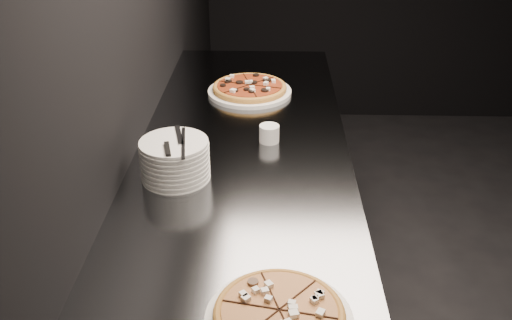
{
  "coord_description": "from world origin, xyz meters",
  "views": [
    {
      "loc": [
        -2.03,
        -1.66,
        1.84
      ],
      "look_at": [
        -2.08,
        -0.02,
        0.95
      ],
      "focal_mm": 40.0,
      "sensor_mm": 36.0,
      "label": 1
    }
  ],
  "objects_px": {
    "counter": "(243,272)",
    "ramekin": "(269,133)",
    "pizza_tomato": "(250,89)",
    "pizza_mushroom": "(279,316)",
    "plate_stack": "(175,160)",
    "cutlery": "(175,143)"
  },
  "relations": [
    {
      "from": "counter",
      "to": "ramekin",
      "type": "distance_m",
      "value": 0.53
    },
    {
      "from": "counter",
      "to": "pizza_tomato",
      "type": "height_order",
      "value": "pizza_tomato"
    },
    {
      "from": "counter",
      "to": "pizza_mushroom",
      "type": "distance_m",
      "value": 0.88
    },
    {
      "from": "pizza_mushroom",
      "to": "plate_stack",
      "type": "relative_size",
      "value": 1.59
    },
    {
      "from": "counter",
      "to": "plate_stack",
      "type": "bearing_deg",
      "value": -154.6
    },
    {
      "from": "pizza_tomato",
      "to": "cutlery",
      "type": "height_order",
      "value": "cutlery"
    },
    {
      "from": "pizza_mushroom",
      "to": "plate_stack",
      "type": "bearing_deg",
      "value": 117.4
    },
    {
      "from": "pizza_tomato",
      "to": "plate_stack",
      "type": "distance_m",
      "value": 0.75
    },
    {
      "from": "counter",
      "to": "ramekin",
      "type": "relative_size",
      "value": 34.29
    },
    {
      "from": "counter",
      "to": "pizza_mushroom",
      "type": "bearing_deg",
      "value": -80.4
    },
    {
      "from": "pizza_tomato",
      "to": "plate_stack",
      "type": "height_order",
      "value": "plate_stack"
    },
    {
      "from": "counter",
      "to": "pizza_mushroom",
      "type": "height_order",
      "value": "pizza_mushroom"
    },
    {
      "from": "plate_stack",
      "to": "ramekin",
      "type": "bearing_deg",
      "value": 42.17
    },
    {
      "from": "counter",
      "to": "ramekin",
      "type": "bearing_deg",
      "value": 61.74
    },
    {
      "from": "counter",
      "to": "plate_stack",
      "type": "relative_size",
      "value": 11.35
    },
    {
      "from": "plate_stack",
      "to": "ramekin",
      "type": "xyz_separation_m",
      "value": [
        0.29,
        0.27,
        -0.03
      ]
    },
    {
      "from": "pizza_mushroom",
      "to": "plate_stack",
      "type": "xyz_separation_m",
      "value": [
        -0.32,
        0.63,
        0.04
      ]
    },
    {
      "from": "pizza_tomato",
      "to": "plate_stack",
      "type": "xyz_separation_m",
      "value": [
        -0.21,
        -0.72,
        0.04
      ]
    },
    {
      "from": "ramekin",
      "to": "cutlery",
      "type": "bearing_deg",
      "value": -135.26
    },
    {
      "from": "pizza_mushroom",
      "to": "pizza_tomato",
      "type": "distance_m",
      "value": 1.35
    },
    {
      "from": "pizza_tomato",
      "to": "plate_stack",
      "type": "bearing_deg",
      "value": -105.9
    },
    {
      "from": "counter",
      "to": "plate_stack",
      "type": "xyz_separation_m",
      "value": [
        -0.2,
        -0.1,
        0.52
      ]
    }
  ]
}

